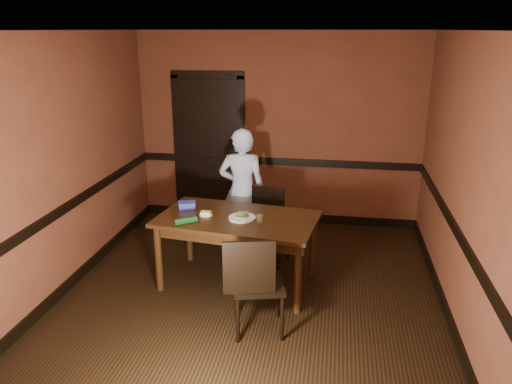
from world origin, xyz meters
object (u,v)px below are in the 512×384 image
(person, at_px, (242,191))
(sandwich_plate, at_px, (242,217))
(chair_far, at_px, (270,228))
(sauce_jar, at_px, (260,219))
(food_tub, at_px, (187,205))
(cheese_saucer, at_px, (206,214))
(chair_near, at_px, (258,282))
(dining_table, at_px, (238,251))

(person, height_order, sandwich_plate, person)
(chair_far, bearing_deg, sauce_jar, -76.38)
(person, relative_size, food_tub, 7.07)
(chair_far, height_order, food_tub, chair_far)
(sandwich_plate, relative_size, cheese_saucer, 2.06)
(chair_far, distance_m, sandwich_plate, 0.75)
(chair_near, relative_size, food_tub, 4.43)
(dining_table, xyz_separation_m, cheese_saucer, (-0.35, 0.00, 0.41))
(sandwich_plate, bearing_deg, chair_far, 71.23)
(dining_table, relative_size, food_tub, 7.55)
(chair_near, height_order, food_tub, chair_near)
(sauce_jar, bearing_deg, chair_near, -81.85)
(dining_table, height_order, person, person)
(dining_table, relative_size, sauce_jar, 20.87)
(cheese_saucer, bearing_deg, sandwich_plate, -5.33)
(person, bearing_deg, sandwich_plate, 94.59)
(chair_far, xyz_separation_m, sandwich_plate, (-0.21, -0.62, 0.36))
(sauce_jar, bearing_deg, cheese_saucer, 169.56)
(food_tub, bearing_deg, sauce_jar, -37.96)
(dining_table, xyz_separation_m, sauce_jar, (0.26, -0.11, 0.44))
(chair_near, bearing_deg, food_tub, -59.50)
(sauce_jar, bearing_deg, person, 110.72)
(person, xyz_separation_m, sauce_jar, (0.39, -1.02, 0.04))
(chair_far, relative_size, cheese_saucer, 6.38)
(chair_far, bearing_deg, chair_near, -71.81)
(sauce_jar, distance_m, cheese_saucer, 0.62)
(dining_table, xyz_separation_m, person, (-0.13, 0.92, 0.39))
(sandwich_plate, relative_size, sauce_jar, 3.60)
(sauce_jar, bearing_deg, food_tub, 162.42)
(sauce_jar, relative_size, food_tub, 0.36)
(dining_table, relative_size, sandwich_plate, 5.79)
(person, distance_m, food_tub, 0.89)
(cheese_saucer, bearing_deg, food_tub, 147.98)
(sauce_jar, bearing_deg, chair_far, 89.32)
(cheese_saucer, bearing_deg, chair_far, 43.28)
(person, bearing_deg, dining_table, 91.47)
(chair_near, xyz_separation_m, sandwich_plate, (-0.31, 0.81, 0.32))
(chair_near, relative_size, cheese_saucer, 7.01)
(person, xyz_separation_m, sandwich_plate, (0.18, -0.95, 0.02))
(cheese_saucer, bearing_deg, person, 76.23)
(person, xyz_separation_m, cheese_saucer, (-0.22, -0.91, 0.02))
(sauce_jar, xyz_separation_m, cheese_saucer, (-0.61, 0.11, -0.02))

